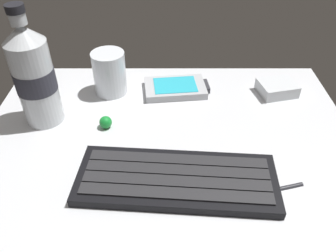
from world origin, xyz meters
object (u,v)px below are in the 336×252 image
(charger_block, at_px, (277,88))
(trackball_mouse, at_px, (106,122))
(juice_cup, at_px, (110,75))
(water_bottle, at_px, (34,76))
(stylus_pen, at_px, (273,189))
(handheld_device, at_px, (176,88))
(keyboard, at_px, (177,179))

(charger_block, relative_size, trackball_mouse, 3.18)
(juice_cup, bearing_deg, water_bottle, -140.15)
(stylus_pen, bearing_deg, handheld_device, 103.01)
(keyboard, relative_size, stylus_pen, 3.13)
(water_bottle, relative_size, charger_block, 2.97)
(juice_cup, xyz_separation_m, trackball_mouse, (0.00, -0.11, -0.03))
(juice_cup, bearing_deg, stylus_pen, -44.35)
(handheld_device, height_order, water_bottle, water_bottle)
(water_bottle, distance_m, stylus_pen, 0.42)
(handheld_device, bearing_deg, water_bottle, -158.93)
(keyboard, bearing_deg, charger_block, 49.11)
(trackball_mouse, height_order, stylus_pen, trackball_mouse)
(keyboard, xyz_separation_m, stylus_pen, (0.14, -0.02, -0.00))
(handheld_device, bearing_deg, charger_block, -2.45)
(keyboard, xyz_separation_m, charger_block, (0.20, 0.24, 0.00))
(water_bottle, height_order, stylus_pen, water_bottle)
(juice_cup, height_order, stylus_pen, juice_cup)
(stylus_pen, bearing_deg, keyboard, 159.41)
(keyboard, height_order, water_bottle, water_bottle)
(keyboard, bearing_deg, handheld_device, 89.23)
(handheld_device, relative_size, water_bottle, 0.64)
(handheld_device, relative_size, juice_cup, 1.57)
(handheld_device, distance_m, stylus_pen, 0.29)
(handheld_device, height_order, stylus_pen, handheld_device)
(handheld_device, relative_size, stylus_pen, 1.40)
(water_bottle, height_order, charger_block, water_bottle)
(trackball_mouse, bearing_deg, handheld_device, 42.86)
(charger_block, xyz_separation_m, stylus_pen, (-0.07, -0.25, -0.01))
(charger_block, relative_size, stylus_pen, 0.74)
(juice_cup, relative_size, stylus_pen, 0.89)
(trackball_mouse, bearing_deg, keyboard, -46.67)
(charger_block, distance_m, trackball_mouse, 0.34)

